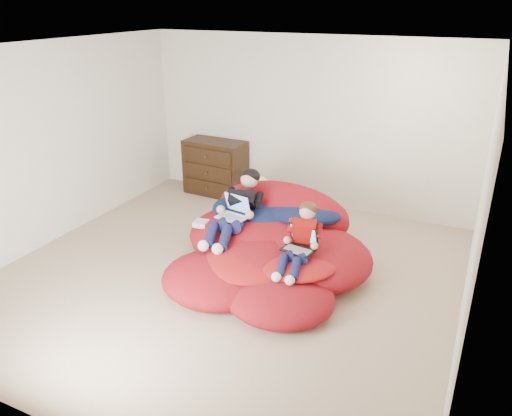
{
  "coord_description": "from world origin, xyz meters",
  "views": [
    {
      "loc": [
        2.45,
        -4.38,
        2.95
      ],
      "look_at": [
        0.16,
        0.44,
        0.7
      ],
      "focal_mm": 35.0,
      "sensor_mm": 36.0,
      "label": 1
    }
  ],
  "objects": [
    {
      "name": "beanbag_pile",
      "position": [
        0.36,
        0.45,
        0.25
      ],
      "size": [
        2.36,
        2.39,
        0.89
      ],
      "color": "maroon",
      "rests_on": "ground"
    },
    {
      "name": "laptop_white",
      "position": [
        -0.1,
        0.39,
        0.63
      ],
      "size": [
        0.38,
        0.37,
        0.25
      ],
      "color": "silver",
      "rests_on": "older_boy"
    },
    {
      "name": "room_shell",
      "position": [
        0.0,
        0.0,
        0.22
      ],
      "size": [
        5.1,
        5.1,
        2.77
      ],
      "color": "tan",
      "rests_on": "ground"
    },
    {
      "name": "older_boy",
      "position": [
        -0.1,
        0.5,
        0.66
      ],
      "size": [
        0.42,
        1.19,
        0.67
      ],
      "color": "black",
      "rests_on": "beanbag_pile"
    },
    {
      "name": "laptop_black",
      "position": [
        0.85,
        0.1,
        0.55
      ],
      "size": [
        0.37,
        0.35,
        0.24
      ],
      "color": "black",
      "rests_on": "younger_boy"
    },
    {
      "name": "younger_boy",
      "position": [
        0.85,
        0.11,
        0.61
      ],
      "size": [
        0.31,
        0.83,
        0.63
      ],
      "color": "#A3100E",
      "rests_on": "beanbag_pile"
    },
    {
      "name": "dresser",
      "position": [
        -1.42,
        2.24,
        0.44
      ],
      "size": [
        1.0,
        0.58,
        0.87
      ],
      "color": "black",
      "rests_on": "ground"
    },
    {
      "name": "cream_pillow",
      "position": [
        -0.26,
        1.32,
        0.62
      ],
      "size": [
        0.43,
        0.27,
        0.27
      ],
      "primitive_type": "ellipsoid",
      "color": "white",
      "rests_on": "beanbag_pile"
    },
    {
      "name": "power_adapter",
      "position": [
        -0.52,
        0.32,
        0.42
      ],
      "size": [
        0.18,
        0.18,
        0.06
      ],
      "primitive_type": "cube",
      "rotation": [
        0.0,
        0.0,
        0.12
      ],
      "color": "silver",
      "rests_on": "beanbag_pile"
    }
  ]
}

